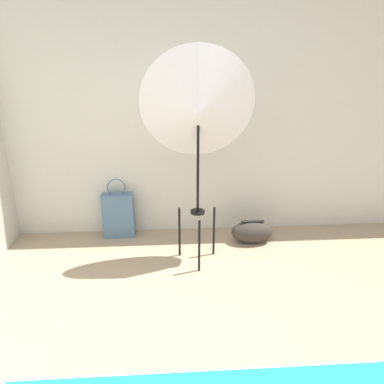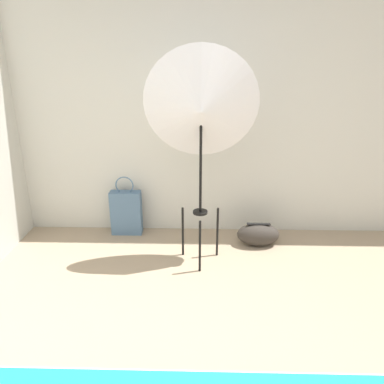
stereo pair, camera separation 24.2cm
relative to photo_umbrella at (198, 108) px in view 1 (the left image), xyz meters
The scene contains 4 objects.
wall_back 0.64m from the photo_umbrella, 93.93° to the left, with size 8.00×0.05×2.60m.
photo_umbrella is the anchor object (origin of this frame).
tote_bag 1.41m from the photo_umbrella, 145.62° to the left, with size 0.30×0.12×0.60m.
duffel_bag 1.36m from the photo_umbrella, 28.07° to the left, with size 0.40×0.21×0.22m.
Camera 1 is at (-0.19, -1.10, 1.73)m, focal length 35.00 mm.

